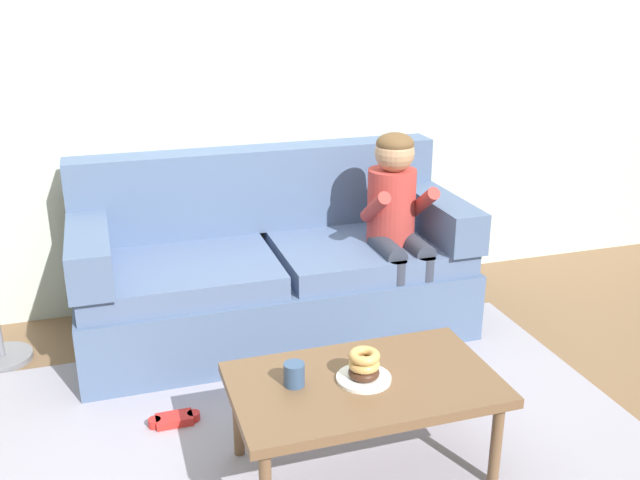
% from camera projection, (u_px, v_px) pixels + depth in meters
% --- Properties ---
extents(ground, '(10.00, 10.00, 0.00)m').
position_uv_depth(ground, '(289.00, 414.00, 3.21)').
color(ground, brown).
extents(wall_back, '(8.00, 0.10, 2.80)m').
position_uv_depth(wall_back, '(220.00, 64.00, 3.99)').
color(wall_back, beige).
rests_on(wall_back, ground).
extents(area_rug, '(2.92, 2.01, 0.01)m').
position_uv_depth(area_rug, '(304.00, 445.00, 2.99)').
color(area_rug, '#9993A3').
rests_on(area_rug, ground).
extents(couch, '(2.07, 0.90, 0.97)m').
position_uv_depth(couch, '(272.00, 271.00, 3.90)').
color(couch, slate).
rests_on(couch, ground).
extents(coffee_table, '(1.02, 0.60, 0.41)m').
position_uv_depth(coffee_table, '(364.00, 389.00, 2.72)').
color(coffee_table, brown).
rests_on(coffee_table, ground).
extents(person_child, '(0.34, 0.58, 1.10)m').
position_uv_depth(person_child, '(397.00, 215.00, 3.78)').
color(person_child, '#AD3833').
rests_on(person_child, ground).
extents(plate, '(0.21, 0.21, 0.01)m').
position_uv_depth(plate, '(364.00, 378.00, 2.70)').
color(plate, white).
rests_on(plate, coffee_table).
extents(donut, '(0.17, 0.17, 0.04)m').
position_uv_depth(donut, '(364.00, 372.00, 2.70)').
color(donut, '#422619').
rests_on(donut, plate).
extents(donut_second, '(0.17, 0.17, 0.04)m').
position_uv_depth(donut_second, '(364.00, 364.00, 2.68)').
color(donut_second, tan).
rests_on(donut_second, donut).
extents(donut_third, '(0.15, 0.15, 0.04)m').
position_uv_depth(donut_third, '(364.00, 356.00, 2.67)').
color(donut_third, tan).
rests_on(donut_third, donut_second).
extents(mug, '(0.08, 0.08, 0.09)m').
position_uv_depth(mug, '(294.00, 374.00, 2.66)').
color(mug, '#334C72').
rests_on(mug, coffee_table).
extents(toy_controller, '(0.23, 0.09, 0.05)m').
position_uv_depth(toy_controller, '(174.00, 421.00, 3.12)').
color(toy_controller, red).
rests_on(toy_controller, ground).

